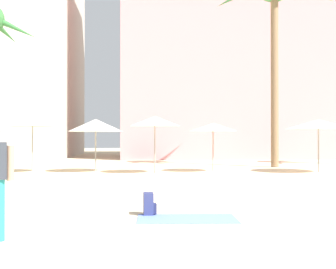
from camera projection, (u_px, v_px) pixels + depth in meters
ground at (247, 259)px, 5.15m from camera, size 120.00×120.00×0.00m
hotel_pink at (249, 37)px, 33.64m from camera, size 19.76×9.00×18.73m
cafe_umbrella_0 at (318, 124)px, 18.31m from camera, size 2.75×2.75×2.24m
cafe_umbrella_1 at (213, 127)px, 18.68m from camera, size 2.07×2.07×2.11m
cafe_umbrella_2 at (32, 120)px, 18.24m from camera, size 2.04×2.04×2.47m
cafe_umbrella_3 at (155, 121)px, 17.87m from camera, size 2.10×2.10×2.36m
cafe_umbrella_5 at (96, 125)px, 18.60m from camera, size 2.37×2.37×2.28m
beach_towel at (187, 219)px, 7.70m from camera, size 1.81×1.01×0.01m
backpack at (149, 204)px, 8.12m from camera, size 0.24×0.30×0.42m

